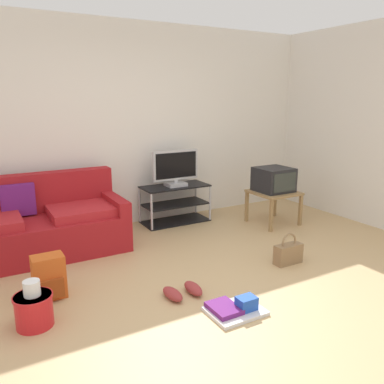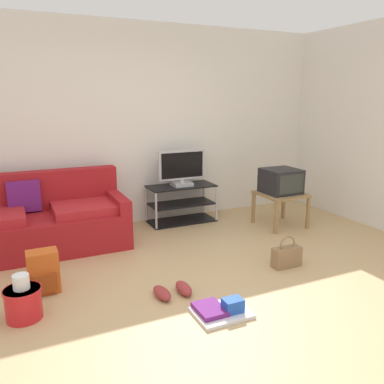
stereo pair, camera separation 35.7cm
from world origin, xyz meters
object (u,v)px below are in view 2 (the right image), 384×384
Objects in this scene: couch at (39,222)px; crt_tv at (281,181)px; flat_tv at (182,168)px; sneakers_pair at (173,291)px; backpack at (43,272)px; cleaning_bucket at (23,301)px; tv_stand at (181,204)px; handbag at (287,256)px; side_table at (281,198)px; floor_tray at (221,310)px.

crt_tv is (3.06, -0.47, 0.30)m from couch.
flat_tv is at bearing 148.71° from crt_tv.
sneakers_pair is at bearing -149.61° from crt_tv.
backpack is 0.46m from cleaning_bucket.
backpack is at bearing -144.93° from tv_stand.
cleaning_bucket reaches higher than sneakers_pair.
cleaning_bucket is (-2.54, 0.09, 0.04)m from handbag.
backpack is (-3.13, -0.66, -0.44)m from crt_tv.
cleaning_bucket is (-0.19, -0.41, -0.04)m from backpack.
side_table is 2.53m from floor_tray.
couch is 3.34× the size of side_table.
handbag is 1.21m from floor_tray.
flat_tv reaches higher than handbag.
couch is 1.57m from cleaning_bucket.
couch is 3.11m from crt_tv.
side_table is at bearing -8.96° from couch.
cleaning_bucket is (-2.16, -1.78, -0.62)m from flat_tv.
flat_tv is at bearing 10.64° from backpack.
side_table is (1.16, -0.72, -0.37)m from flat_tv.
backpack is at bearing 167.96° from handbag.
couch is at bearing -172.28° from tv_stand.
flat_tv is at bearing 64.13° from sneakers_pair.
side_table is 1.54× the size of cleaning_bucket.
couch is 3.10m from side_table.
cleaning_bucket is (-3.32, -1.06, -0.24)m from side_table.
tv_stand is at bearing 7.72° from couch.
handbag is at bearing -78.57° from flat_tv.
side_table is (3.06, -0.48, 0.07)m from couch.
cleaning_bucket is at bearing -138.76° from backpack.
side_table is 3.20m from backpack.
couch is 1.92m from tv_stand.
crt_tv is at bearing 30.39° from sneakers_pair.
tv_stand is 2.76× the size of handbag.
side_table is 1.71× the size of handbag.
handbag is (2.28, -1.63, -0.21)m from couch.
backpack is (-1.97, -1.38, -0.07)m from tv_stand.
floor_tray is (1.46, -0.62, -0.11)m from cleaning_bucket.
crt_tv is 2.58m from floor_tray.
crt_tv is 1.22× the size of cleaning_bucket.
side_table is 0.23m from crt_tv.
backpack is 1.19m from sneakers_pair.
handbag is at bearing -1.94° from cleaning_bucket.
flat_tv is 1.16× the size of side_table.
handbag is (0.38, -1.86, -0.66)m from flat_tv.
tv_stand is at bearing 64.39° from sneakers_pair.
handbag is (2.35, -0.50, -0.07)m from backpack.
handbag is at bearing -78.70° from tv_stand.
handbag is 1.32m from sneakers_pair.
crt_tv reaches higher than backpack.
floor_tray is at bearing -153.70° from handbag.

